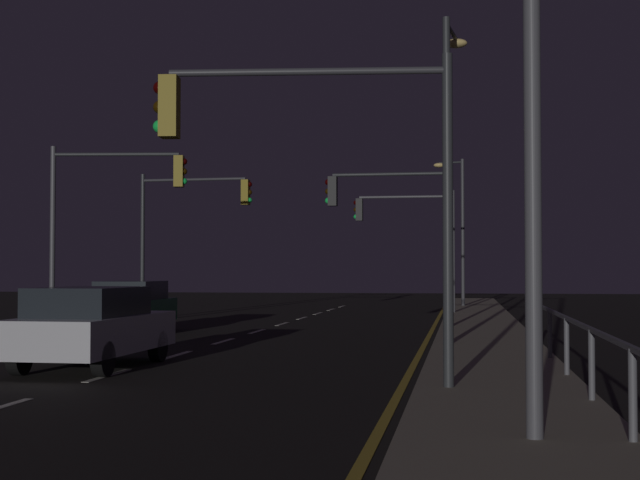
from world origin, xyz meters
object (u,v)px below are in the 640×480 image
object	(u,v)px
street_lamp_median	(508,10)
traffic_light_overhead_east	(408,226)
traffic_light_near_left	(110,201)
traffic_light_far_right	(189,216)
traffic_light_mid_left	(394,213)
street_lamp_across_street	(449,150)
car_oncoming	(130,306)
car	(92,326)
traffic_light_far_left	(313,149)
street_lamp_far_end	(458,218)

from	to	relation	value
street_lamp_median	traffic_light_overhead_east	bearing A→B (deg)	95.52
traffic_light_near_left	traffic_light_far_right	bearing A→B (deg)	88.26
traffic_light_far_right	street_lamp_median	bearing A→B (deg)	-65.53
traffic_light_mid_left	street_lamp_across_street	bearing A→B (deg)	-75.22
car_oncoming	car	bearing A→B (deg)	-73.43
traffic_light_far_left	street_lamp_median	size ratio (longest dim) A/B	0.66
street_lamp_median	street_lamp_across_street	xyz separation A→B (m)	(-0.83, 12.35, 0.13)
traffic_light_mid_left	traffic_light_far_right	xyz separation A→B (m)	(-8.19, 4.50, 0.24)
traffic_light_far_right	traffic_light_far_left	size ratio (longest dim) A/B	1.11
car	car_oncoming	xyz separation A→B (m)	(-2.80, 9.41, 0.00)
car	street_lamp_across_street	distance (m)	9.51
traffic_light_far_left	street_lamp_across_street	bearing A→B (deg)	77.24
traffic_light_near_left	street_lamp_median	size ratio (longest dim) A/B	0.74
traffic_light_mid_left	street_lamp_far_end	bearing A→B (deg)	83.44
traffic_light_far_left	street_lamp_across_street	size ratio (longest dim) A/B	0.65
traffic_light_mid_left	traffic_light_near_left	bearing A→B (deg)	-161.19
traffic_light_far_left	car_oncoming	bearing A→B (deg)	121.44
traffic_light_far_left	street_lamp_across_street	xyz separation A→B (m)	(1.92, 8.47, 1.06)
traffic_light_mid_left	traffic_light_overhead_east	xyz separation A→B (m)	(-0.12, 9.61, 0.04)
traffic_light_far_right	traffic_light_overhead_east	bearing A→B (deg)	32.32
car	traffic_light_far_right	bearing A→B (deg)	100.96
street_lamp_median	traffic_light_far_left	bearing A→B (deg)	125.34
traffic_light_mid_left	traffic_light_near_left	world-z (taller)	traffic_light_near_left
traffic_light_near_left	street_lamp_across_street	world-z (taller)	street_lamp_across_street
street_lamp_across_street	traffic_light_far_right	bearing A→B (deg)	131.05
traffic_light_far_right	traffic_light_near_left	xyz separation A→B (m)	(-0.22, -7.37, 0.02)
traffic_light_mid_left	traffic_light_far_right	bearing A→B (deg)	151.19
traffic_light_mid_left	traffic_light_overhead_east	size ratio (longest dim) A/B	0.99
traffic_light_far_right	traffic_light_far_left	bearing A→B (deg)	-67.90
car_oncoming	traffic_light_far_left	world-z (taller)	traffic_light_far_left
car	street_lamp_median	world-z (taller)	street_lamp_median
traffic_light_far_right	traffic_light_near_left	bearing A→B (deg)	-91.74
traffic_light_overhead_east	traffic_light_near_left	xyz separation A→B (m)	(-8.29, -12.47, 0.22)
traffic_light_near_left	traffic_light_far_left	bearing A→B (deg)	-56.56
traffic_light_far_left	traffic_light_far_right	bearing A→B (deg)	112.10
traffic_light_overhead_east	street_lamp_median	xyz separation A→B (m)	(2.80, -28.98, 0.89)
car_oncoming	traffic_light_overhead_east	size ratio (longest dim) A/B	0.88
street_lamp_far_end	street_lamp_across_street	xyz separation A→B (m)	(-0.10, -24.02, 0.29)
car	street_lamp_far_end	bearing A→B (deg)	76.85
street_lamp_median	street_lamp_far_end	world-z (taller)	street_lamp_median
traffic_light_mid_left	street_lamp_far_end	size ratio (longest dim) A/B	0.69
car_oncoming	traffic_light_far_right	world-z (taller)	traffic_light_far_right
car	traffic_light_far_left	distance (m)	6.45
traffic_light_far_left	traffic_light_mid_left	bearing A→B (deg)	89.76
traffic_light_mid_left	traffic_light_overhead_east	world-z (taller)	traffic_light_overhead_east
traffic_light_mid_left	street_lamp_median	xyz separation A→B (m)	(2.68, -19.38, 0.93)
traffic_light_far_left	street_lamp_across_street	distance (m)	8.75
car	street_lamp_median	xyz separation A→B (m)	(7.59, -6.97, 3.85)
traffic_light_far_right	street_lamp_median	size ratio (longest dim) A/B	0.74
traffic_light_mid_left	car	bearing A→B (deg)	-111.61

